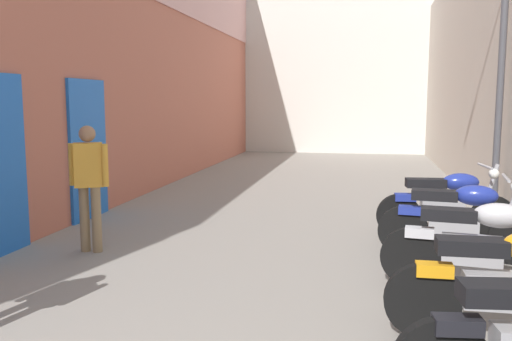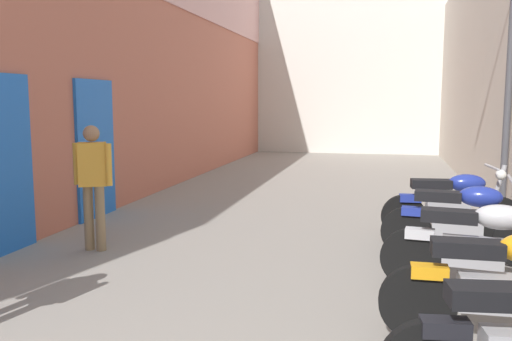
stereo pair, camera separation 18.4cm
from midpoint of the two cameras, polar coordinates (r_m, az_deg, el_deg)
name	(u,v)px [view 2 (the right image)]	position (r m, az deg, el deg)	size (l,w,h in m)	color
ground_plane	(289,228)	(8.02, 4.18, -6.12)	(35.41, 35.41, 0.00)	gray
building_left	(131,12)	(10.81, -12.52, 15.98)	(0.45, 19.41, 6.99)	#B76651
building_far_end	(349,62)	(20.49, 10.01, 11.15)	(9.36, 2.00, 6.50)	beige
motorcycle_fourth	(506,284)	(4.61, 25.90, -10.70)	(1.85, 0.58, 1.04)	black
motorcycle_fifth	(480,244)	(5.69, 23.38, -7.17)	(1.85, 0.58, 1.04)	black
motorcycle_sixth	(463,220)	(6.77, 21.73, -4.82)	(1.85, 0.58, 1.04)	black
motorcycle_seventh	(453,203)	(7.76, 20.65, -3.27)	(1.85, 0.58, 1.04)	black
pedestrian_further_down	(93,178)	(6.98, -16.09, -0.77)	(0.52, 0.33, 1.57)	#8C7251
street_lamp	(503,54)	(8.64, 25.18, 11.08)	(0.79, 0.18, 4.28)	#47474C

